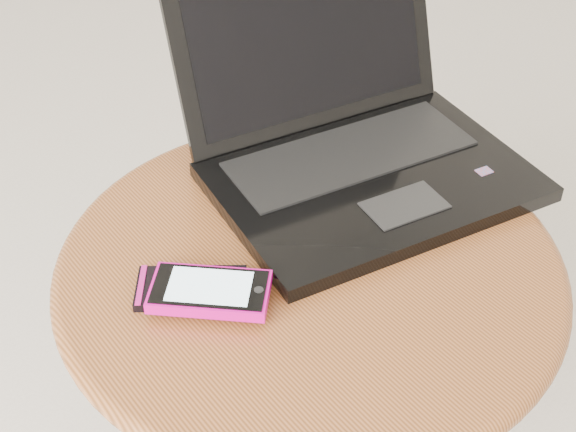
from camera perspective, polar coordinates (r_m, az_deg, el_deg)
table at (r=0.98m, az=1.42°, el=-6.95°), size 0.56×0.56×0.44m
laptop at (r=1.02m, az=4.41°, el=5.20°), size 0.41×0.38×0.23m
phone_black at (r=0.88m, az=-6.57°, el=-4.86°), size 0.13×0.11×0.01m
phone_pink at (r=0.85m, az=-5.31°, el=-5.08°), size 0.13×0.13×0.01m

